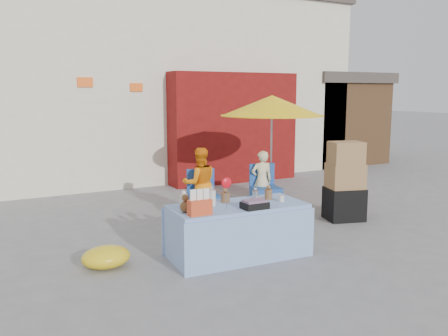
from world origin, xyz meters
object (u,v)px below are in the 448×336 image
chair_left (204,205)px  market_table (237,230)px  box_stack (345,184)px  chair_right (266,198)px  umbrella (272,106)px  vendor_orange (200,183)px  vendor_beige (262,180)px

chair_left → market_table: bearing=-90.1°
chair_left → box_stack: 2.41m
market_table → chair_left: bearing=81.0°
market_table → chair_right: market_table is taller
chair_left → chair_right: same height
umbrella → box_stack: umbrella is taller
market_table → vendor_orange: bearing=81.9°
vendor_beige → umbrella: (0.30, 0.15, 1.34)m
market_table → vendor_beige: (1.63, 1.96, 0.19)m
market_table → box_stack: 2.61m
box_stack → umbrella: bearing=112.2°
box_stack → chair_right: bearing=128.0°
chair_right → box_stack: (0.86, -1.10, 0.36)m
chair_right → vendor_orange: 1.31m
chair_left → vendor_beige: bearing=18.0°
market_table → chair_right: size_ratio=2.18×
chair_left → vendor_beige: vendor_beige is taller
vendor_orange → vendor_beige: (1.25, 0.00, -0.06)m
vendor_orange → box_stack: size_ratio=0.92×
chair_right → umbrella: 1.69m
vendor_orange → vendor_beige: vendor_orange is taller
chair_left → chair_right: (1.25, 0.00, 0.00)m
vendor_beige → umbrella: bearing=-141.6°
market_table → vendor_beige: 2.56m
chair_left → vendor_orange: bearing=103.2°
chair_right → box_stack: bearing=-40.2°
chair_left → vendor_beige: 1.29m
vendor_beige → box_stack: size_ratio=0.82×
chair_right → market_table: bearing=-120.1°
chair_right → box_stack: 1.45m
chair_left → umbrella: bearing=22.2°
umbrella → market_table: bearing=-132.5°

